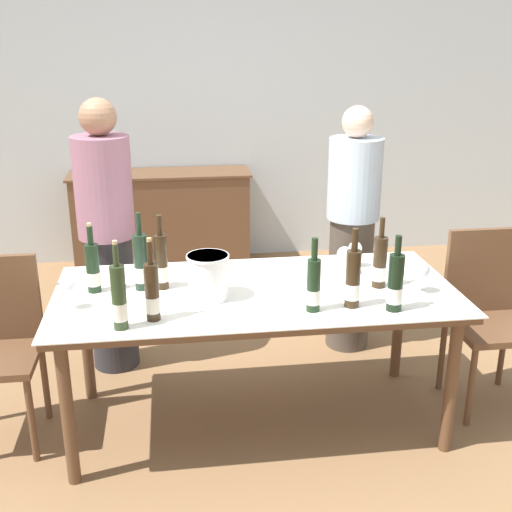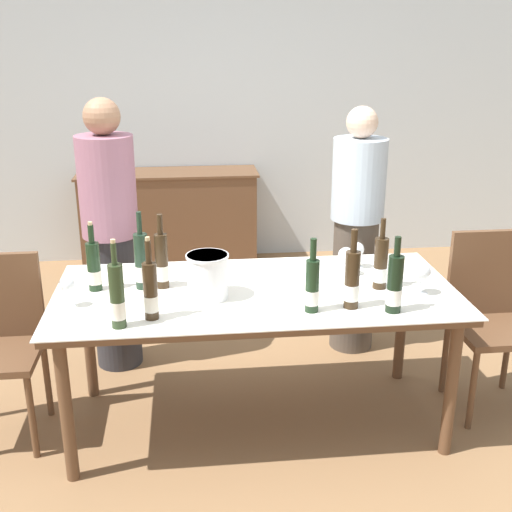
{
  "view_description": "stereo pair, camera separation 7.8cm",
  "coord_description": "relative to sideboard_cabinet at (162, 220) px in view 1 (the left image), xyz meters",
  "views": [
    {
      "loc": [
        -0.4,
        -2.93,
        1.98
      ],
      "look_at": [
        0.0,
        0.0,
        0.94
      ],
      "focal_mm": 45.0,
      "sensor_mm": 36.0,
      "label": 1
    },
    {
      "loc": [
        -0.32,
        -2.94,
        1.98
      ],
      "look_at": [
        0.0,
        0.0,
        0.94
      ],
      "focal_mm": 45.0,
      "sensor_mm": 36.0,
      "label": 2
    }
  ],
  "objects": [
    {
      "name": "wine_bottle_4",
      "position": [
        -0.15,
        -2.84,
        0.47
      ],
      "size": [
        0.07,
        0.07,
        0.4
      ],
      "color": "#28381E",
      "rests_on": "dining_table"
    },
    {
      "name": "wine_glass_1",
      "position": [
        1.07,
        -2.23,
        0.43
      ],
      "size": [
        0.08,
        0.08,
        0.14
      ],
      "color": "white",
      "rests_on": "dining_table"
    },
    {
      "name": "wine_bottle_5",
      "position": [
        1.1,
        -2.53,
        0.46
      ],
      "size": [
        0.07,
        0.07,
        0.36
      ],
      "color": "#332314",
      "rests_on": "dining_table"
    },
    {
      "name": "back_wall",
      "position": [
        0.49,
        0.29,
        0.97
      ],
      "size": [
        8.0,
        0.1,
        2.8
      ],
      "color": "silver",
      "rests_on": "ground_plane"
    },
    {
      "name": "wine_bottle_1",
      "position": [
        1.08,
        -2.81,
        0.46
      ],
      "size": [
        0.07,
        0.07,
        0.36
      ],
      "color": "black",
      "rests_on": "dining_table"
    },
    {
      "name": "wine_bottle_2",
      "position": [
        0.71,
        -2.77,
        0.46
      ],
      "size": [
        0.06,
        0.06,
        0.35
      ],
      "color": "black",
      "rests_on": "dining_table"
    },
    {
      "name": "dining_table",
      "position": [
        0.49,
        -2.49,
        0.27
      ],
      "size": [
        1.99,
        0.93,
        0.76
      ],
      "color": "brown",
      "rests_on": "ground_plane"
    },
    {
      "name": "person_host",
      "position": [
        -0.3,
        -1.74,
        0.4
      ],
      "size": [
        0.33,
        0.33,
        1.64
      ],
      "color": "#2D2D33",
      "rests_on": "ground_plane"
    },
    {
      "name": "ice_bucket",
      "position": [
        0.24,
        -2.55,
        0.45
      ],
      "size": [
        0.21,
        0.21,
        0.22
      ],
      "color": "white",
      "rests_on": "dining_table"
    },
    {
      "name": "wine_glass_3",
      "position": [
        1.28,
        -2.62,
        0.45
      ],
      "size": [
        0.09,
        0.09,
        0.16
      ],
      "color": "white",
      "rests_on": "dining_table"
    },
    {
      "name": "wine_bottle_6",
      "position": [
        -0.08,
        -2.4,
        0.47
      ],
      "size": [
        0.07,
        0.07,
        0.4
      ],
      "color": "#1E3323",
      "rests_on": "dining_table"
    },
    {
      "name": "wine_bottle_7",
      "position": [
        -0.02,
        -2.77,
        0.47
      ],
      "size": [
        0.07,
        0.07,
        0.38
      ],
      "color": "#332314",
      "rests_on": "dining_table"
    },
    {
      "name": "ground_plane",
      "position": [
        0.49,
        -2.49,
        -0.43
      ],
      "size": [
        12.0,
        12.0,
        0.0
      ],
      "primitive_type": "plane",
      "color": "olive"
    },
    {
      "name": "wine_bottle_0",
      "position": [
        -0.31,
        -2.4,
        0.46
      ],
      "size": [
        0.07,
        0.07,
        0.35
      ],
      "color": "black",
      "rests_on": "dining_table"
    },
    {
      "name": "wine_glass_2",
      "position": [
        -0.41,
        -2.6,
        0.44
      ],
      "size": [
        0.07,
        0.07,
        0.15
      ],
      "color": "white",
      "rests_on": "dining_table"
    },
    {
      "name": "sideboard_cabinet",
      "position": [
        0.0,
        0.0,
        0.0
      ],
      "size": [
        1.53,
        0.46,
        0.85
      ],
      "color": "brown",
      "rests_on": "ground_plane"
    },
    {
      "name": "wine_glass_0",
      "position": [
        0.98,
        -2.33,
        0.44
      ],
      "size": [
        0.08,
        0.08,
        0.15
      ],
      "color": "white",
      "rests_on": "dining_table"
    },
    {
      "name": "wine_bottle_3",
      "position": [
        0.9,
        -2.75,
        0.47
      ],
      "size": [
        0.07,
        0.07,
        0.38
      ],
      "color": "#332314",
      "rests_on": "dining_table"
    },
    {
      "name": "chair_right_end",
      "position": [
        1.78,
        -2.4,
        0.13
      ],
      "size": [
        0.42,
        0.42,
        0.97
      ],
      "color": "brown",
      "rests_on": "ground_plane"
    },
    {
      "name": "wine_bottle_8",
      "position": [
        0.02,
        -2.4,
        0.47
      ],
      "size": [
        0.07,
        0.07,
        0.38
      ],
      "color": "#332314",
      "rests_on": "dining_table"
    },
    {
      "name": "person_guest_left",
      "position": [
        1.21,
        -1.67,
        0.36
      ],
      "size": [
        0.33,
        0.33,
        1.57
      ],
      "color": "#51473D",
      "rests_on": "ground_plane"
    }
  ]
}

